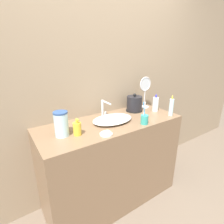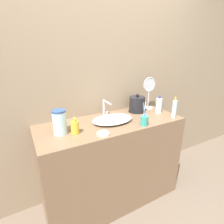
# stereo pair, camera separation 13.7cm
# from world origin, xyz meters

# --- Properties ---
(ground_plane) EXTENTS (12.00, 12.00, 0.00)m
(ground_plane) POSITION_xyz_m (0.00, 0.00, 0.00)
(ground_plane) COLOR #6B5B4C
(wall_back) EXTENTS (6.00, 0.04, 2.60)m
(wall_back) POSITION_xyz_m (0.00, 0.58, 1.30)
(wall_back) COLOR gray
(wall_back) RESTS_ON ground_plane
(vanity_counter) EXTENTS (1.42, 0.56, 0.92)m
(vanity_counter) POSITION_xyz_m (0.00, 0.28, 0.46)
(vanity_counter) COLOR brown
(vanity_counter) RESTS_ON ground_plane
(sink_basin) EXTENTS (0.41, 0.28, 0.05)m
(sink_basin) POSITION_xyz_m (0.01, 0.28, 0.94)
(sink_basin) COLOR silver
(sink_basin) RESTS_ON vanity_counter
(faucet) EXTENTS (0.06, 0.17, 0.17)m
(faucet) POSITION_xyz_m (0.02, 0.45, 1.02)
(faucet) COLOR silver
(faucet) RESTS_ON vanity_counter
(electric_kettle) EXTENTS (0.19, 0.19, 0.20)m
(electric_kettle) POSITION_xyz_m (0.40, 0.41, 1.00)
(electric_kettle) COLOR black
(electric_kettle) RESTS_ON vanity_counter
(toothbrush_cup) EXTENTS (0.07, 0.07, 0.22)m
(toothbrush_cup) POSITION_xyz_m (0.22, 0.07, 0.97)
(toothbrush_cup) COLOR teal
(toothbrush_cup) RESTS_ON vanity_counter
(lotion_bottle) EXTENTS (0.07, 0.07, 0.14)m
(lotion_bottle) POSITION_xyz_m (-0.39, 0.21, 0.97)
(lotion_bottle) COLOR gold
(lotion_bottle) RESTS_ON vanity_counter
(shampoo_bottle) EXTENTS (0.04, 0.04, 0.22)m
(shampoo_bottle) POSITION_xyz_m (0.62, 0.08, 1.01)
(shampoo_bottle) COLOR silver
(shampoo_bottle) RESTS_ON vanity_counter
(mouthwash_bottle) EXTENTS (0.07, 0.07, 0.20)m
(mouthwash_bottle) POSITION_xyz_m (0.59, 0.27, 1.00)
(mouthwash_bottle) COLOR white
(mouthwash_bottle) RESTS_ON vanity_counter
(soap_dish) EXTENTS (0.11, 0.11, 0.03)m
(soap_dish) POSITION_xyz_m (-0.19, 0.08, 0.93)
(soap_dish) COLOR silver
(soap_dish) RESTS_ON vanity_counter
(vanity_mirror) EXTENTS (0.17, 0.12, 0.37)m
(vanity_mirror) POSITION_xyz_m (0.59, 0.45, 1.13)
(vanity_mirror) COLOR silver
(vanity_mirror) RESTS_ON vanity_counter
(water_pitcher) EXTENTS (0.11, 0.11, 0.20)m
(water_pitcher) POSITION_xyz_m (-0.49, 0.26, 1.02)
(water_pitcher) COLOR #B2DBEA
(water_pitcher) RESTS_ON vanity_counter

